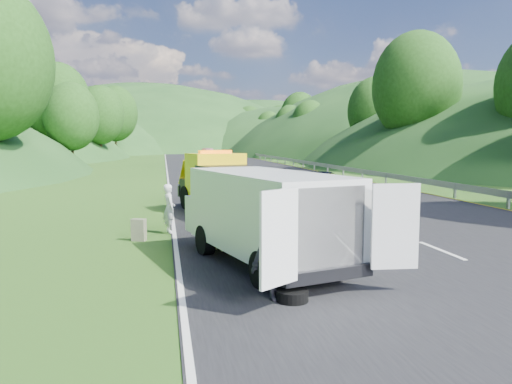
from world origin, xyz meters
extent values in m
plane|color=#38661E|center=(0.00, 0.00, 0.00)|extent=(320.00, 320.00, 0.00)
cube|color=black|center=(3.00, 40.00, 0.01)|extent=(14.00, 200.00, 0.02)
cube|color=gray|center=(10.30, 52.50, 0.00)|extent=(0.06, 140.00, 1.52)
cylinder|color=black|center=(-3.22, 7.30, 0.50)|extent=(0.61, 1.05, 0.99)
cylinder|color=black|center=(-1.41, 7.82, 0.50)|extent=(0.61, 1.05, 0.99)
cylinder|color=black|center=(-2.11, 3.49, 0.50)|extent=(0.61, 1.05, 0.99)
cylinder|color=black|center=(-0.30, 4.02, 0.50)|extent=(0.61, 1.05, 0.99)
cube|color=yellow|center=(-2.08, 6.75, 1.44)|extent=(2.49, 2.12, 1.88)
cube|color=yellow|center=(-1.46, 4.61, 1.19)|extent=(3.04, 3.84, 1.29)
cube|color=black|center=(-1.46, 4.61, 1.88)|extent=(3.04, 3.84, 0.10)
cube|color=black|center=(-2.41, 7.89, 0.89)|extent=(2.24, 1.70, 0.69)
cube|color=black|center=(-2.58, 8.46, 0.69)|extent=(2.05, 0.77, 0.50)
cube|color=yellow|center=(-2.51, 8.22, 1.54)|extent=(2.12, 1.30, 1.08)
cube|color=orange|center=(-2.08, 6.75, 2.43)|extent=(1.40, 0.63, 0.16)
cube|color=black|center=(-2.27, 7.42, 1.78)|extent=(1.83, 0.60, 0.89)
cylinder|color=black|center=(-3.17, -1.27, 0.39)|extent=(0.49, 0.82, 0.77)
cylinder|color=black|center=(-1.50, -0.80, 0.39)|extent=(0.49, 0.82, 0.77)
cylinder|color=black|center=(-2.29, -4.43, 0.39)|extent=(0.49, 0.82, 0.77)
cylinder|color=black|center=(-0.62, -3.96, 0.39)|extent=(0.49, 0.82, 0.77)
cube|color=silver|center=(-1.87, -2.71, 1.30)|extent=(3.25, 5.36, 1.78)
cube|color=silver|center=(-2.58, -0.15, 0.92)|extent=(2.09, 1.35, 0.96)
cube|color=black|center=(-2.53, -0.34, 1.69)|extent=(1.81, 0.79, 0.80)
cube|color=black|center=(-1.21, -5.08, 1.30)|extent=(1.61, 0.53, 1.54)
cube|color=silver|center=(-2.30, -5.83, 1.30)|extent=(0.78, 0.58, 1.64)
cube|color=silver|center=(0.11, -5.16, 1.30)|extent=(0.92, 0.13, 1.64)
cube|color=black|center=(-1.18, -5.17, 0.43)|extent=(1.90, 0.66, 0.24)
imported|color=silver|center=(-4.04, 1.91, 0.00)|extent=(0.53, 0.64, 1.54)
imported|color=tan|center=(-2.80, -1.00, 0.00)|extent=(0.61, 0.61, 1.00)
imported|color=black|center=(-2.14, -5.20, 0.00)|extent=(1.27, 0.91, 1.79)
cube|color=#64674D|center=(-4.94, 0.87, 0.32)|extent=(0.46, 0.36, 0.65)
cylinder|color=black|center=(-1.93, -5.30, 0.00)|extent=(0.59, 0.59, 0.20)
imported|color=black|center=(3.43, 9.55, 0.00)|extent=(2.41, 4.95, 1.36)
imported|color=#4A4B4F|center=(1.73, 57.12, 0.00)|extent=(1.77, 4.41, 1.50)
imported|color=brown|center=(4.14, 78.95, 0.00)|extent=(1.44, 4.14, 1.36)
imported|color=#A66A53|center=(3.91, 83.08, 0.00)|extent=(1.86, 4.58, 1.33)
camera|label=1|loc=(-4.18, -13.84, 2.94)|focal=35.00mm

